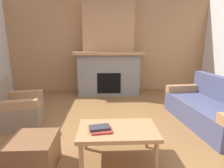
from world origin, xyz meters
TOP-DOWN VIEW (x-y plane):
  - ground at (0.00, 0.00)m, footprint 9.00×9.00m
  - wall_back_wood_panel at (0.00, 3.00)m, footprint 6.00×0.12m
  - fireplace at (0.00, 2.62)m, footprint 1.90×0.82m
  - couch at (1.82, 0.45)m, footprint 1.03×1.88m
  - armchair at (-1.74, 0.58)m, footprint 0.89×0.89m
  - coffee_table at (0.04, -0.52)m, footprint 1.00×0.60m
  - ottoman at (-0.98, -0.66)m, footprint 0.52×0.52m
  - book_stack_near_edge at (-0.18, -0.57)m, footprint 0.30×0.23m

SIDE VIEW (x-z plane):
  - ground at x=0.00m, z-range 0.00..0.00m
  - ottoman at x=-0.98m, z-range 0.00..0.40m
  - couch at x=1.82m, z-range -0.14..0.71m
  - armchair at x=-1.74m, z-range -0.13..0.72m
  - coffee_table at x=0.04m, z-range 0.16..0.59m
  - book_stack_near_edge at x=-0.18m, z-range 0.43..0.48m
  - fireplace at x=0.00m, z-range -0.19..2.51m
  - wall_back_wood_panel at x=0.00m, z-range 0.00..2.70m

